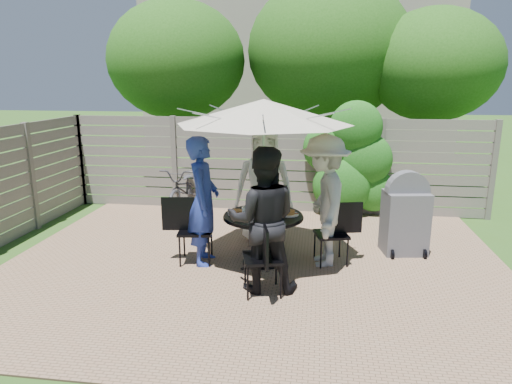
# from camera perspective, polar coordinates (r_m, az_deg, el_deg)

# --- Properties ---
(backyard_envelope) EXTENTS (60.00, 60.00, 5.00)m
(backyard_envelope) POSITION_cam_1_polar(r_m,az_deg,el_deg) (15.97, 5.39, 14.09)
(backyard_envelope) COLOR #31571B
(backyard_envelope) RESTS_ON ground
(patio_table) EXTENTS (1.21, 1.21, 0.72)m
(patio_table) POSITION_cam_1_polar(r_m,az_deg,el_deg) (6.39, 0.91, -4.72)
(patio_table) COLOR black
(patio_table) RESTS_ON ground
(umbrella) EXTENTS (2.62, 2.62, 2.29)m
(umbrella) POSITION_cam_1_polar(r_m,az_deg,el_deg) (6.07, 0.97, 9.97)
(umbrella) COLOR silver
(umbrella) RESTS_ON ground
(chair_back) EXTENTS (0.53, 0.74, 0.99)m
(chair_back) POSITION_cam_1_polar(r_m,az_deg,el_deg) (7.37, 0.98, -3.81)
(chair_back) COLOR black
(chair_back) RESTS_ON ground
(person_back) EXTENTS (0.97, 0.69, 1.85)m
(person_back) POSITION_cam_1_polar(r_m,az_deg,el_deg) (7.07, 0.99, 0.71)
(person_back) COLOR white
(person_back) RESTS_ON ground
(chair_left) EXTENTS (0.72, 0.52, 0.96)m
(chair_left) POSITION_cam_1_polar(r_m,az_deg,el_deg) (6.54, -7.65, -6.37)
(chair_left) COLOR black
(chair_left) RESTS_ON ground
(person_left) EXTENTS (0.50, 0.70, 1.81)m
(person_left) POSITION_cam_1_polar(r_m,az_deg,el_deg) (6.33, -6.61, -1.18)
(person_left) COLOR #233699
(person_left) RESTS_ON ground
(chair_front) EXTENTS (0.55, 0.72, 0.94)m
(chair_front) POSITION_cam_1_polar(r_m,az_deg,el_deg) (5.57, 0.83, -10.03)
(chair_front) COLOR black
(chair_front) RESTS_ON ground
(person_front) EXTENTS (0.94, 0.77, 1.79)m
(person_front) POSITION_cam_1_polar(r_m,az_deg,el_deg) (5.47, 0.85, -3.57)
(person_front) COLOR black
(person_front) RESTS_ON ground
(chair_right) EXTENTS (0.68, 0.52, 0.89)m
(chair_right) POSITION_cam_1_polar(r_m,az_deg,el_deg) (6.53, 9.46, -6.65)
(chair_right) COLOR black
(chair_right) RESTS_ON ground
(person_right) EXTENTS (0.81, 1.26, 1.84)m
(person_right) POSITION_cam_1_polar(r_m,az_deg,el_deg) (6.31, 8.48, -1.13)
(person_right) COLOR #BAB8B5
(person_right) RESTS_ON ground
(plate_back) EXTENTS (0.26, 0.26, 0.06)m
(plate_back) POSITION_cam_1_polar(r_m,az_deg,el_deg) (6.66, 0.95, -1.76)
(plate_back) COLOR white
(plate_back) RESTS_ON patio_table
(plate_left) EXTENTS (0.26, 0.26, 0.06)m
(plate_left) POSITION_cam_1_polar(r_m,az_deg,el_deg) (6.33, -2.34, -2.62)
(plate_left) COLOR white
(plate_left) RESTS_ON patio_table
(plate_front) EXTENTS (0.26, 0.26, 0.06)m
(plate_front) POSITION_cam_1_polar(r_m,az_deg,el_deg) (5.97, 0.89, -3.63)
(plate_front) COLOR white
(plate_front) RESTS_ON patio_table
(plate_right) EXTENTS (0.26, 0.26, 0.06)m
(plate_right) POSITION_cam_1_polar(r_m,az_deg,el_deg) (6.32, 4.19, -2.66)
(plate_right) COLOR white
(plate_right) RESTS_ON patio_table
(glass_back) EXTENTS (0.07, 0.07, 0.14)m
(glass_back) POSITION_cam_1_polar(r_m,az_deg,el_deg) (6.55, 0.03, -1.61)
(glass_back) COLOR silver
(glass_back) RESTS_ON patio_table
(glass_left) EXTENTS (0.07, 0.07, 0.14)m
(glass_left) POSITION_cam_1_polar(r_m,az_deg,el_deg) (6.21, -1.48, -2.50)
(glass_left) COLOR silver
(glass_left) RESTS_ON patio_table
(glass_front) EXTENTS (0.07, 0.07, 0.14)m
(glass_front) POSITION_cam_1_polar(r_m,az_deg,el_deg) (6.05, 1.90, -2.94)
(glass_front) COLOR silver
(glass_front) RESTS_ON patio_table
(glass_right) EXTENTS (0.07, 0.07, 0.14)m
(glass_right) POSITION_cam_1_polar(r_m,az_deg,el_deg) (6.41, 3.26, -2.00)
(glass_right) COLOR silver
(glass_right) RESTS_ON patio_table
(syrup_jug) EXTENTS (0.09, 0.09, 0.16)m
(syrup_jug) POSITION_cam_1_polar(r_m,az_deg,el_deg) (6.35, 0.39, -2.03)
(syrup_jug) COLOR #59280C
(syrup_jug) RESTS_ON patio_table
(coffee_cup) EXTENTS (0.08, 0.08, 0.12)m
(coffee_cup) POSITION_cam_1_polar(r_m,az_deg,el_deg) (6.52, 1.82, -1.80)
(coffee_cup) COLOR #C6B293
(coffee_cup) RESTS_ON patio_table
(bicycle) EXTENTS (0.66, 1.82, 0.95)m
(bicycle) POSITION_cam_1_polar(r_m,az_deg,el_deg) (8.89, -8.85, 0.30)
(bicycle) COLOR #333338
(bicycle) RESTS_ON ground
(bbq_grill) EXTENTS (0.68, 0.57, 1.26)m
(bbq_grill) POSITION_cam_1_polar(r_m,az_deg,el_deg) (7.08, 18.15, -2.94)
(bbq_grill) COLOR #56565A
(bbq_grill) RESTS_ON ground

